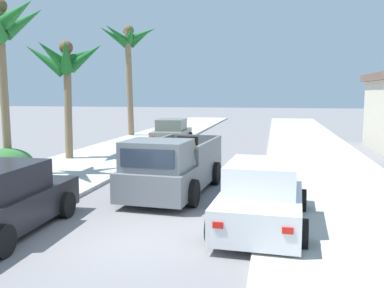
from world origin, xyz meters
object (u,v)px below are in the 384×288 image
car_left_near (262,197)px  palm_tree_right_mid (128,46)px  palm_tree_right_fore (66,63)px  car_right_near (172,133)px  hedge_bush (2,164)px  pickup_truck (173,167)px

car_left_near → palm_tree_right_mid: 21.41m
car_left_near → palm_tree_right_fore: (-9.00, 8.04, 3.72)m
palm_tree_right_fore → car_right_near: bearing=64.0°
car_right_near → palm_tree_right_fore: palm_tree_right_fore is taller
car_right_near → palm_tree_right_fore: bearing=-116.0°
car_left_near → hedge_bush: bearing=158.8°
pickup_truck → hedge_bush: pickup_truck is taller
car_left_near → car_right_near: bearing=111.6°
car_left_near → palm_tree_right_mid: palm_tree_right_mid is taller
car_right_near → palm_tree_right_mid: 7.71m
palm_tree_right_fore → hedge_bush: 5.89m
palm_tree_right_mid → hedge_bush: 15.69m
pickup_truck → palm_tree_right_fore: palm_tree_right_fore is taller
car_left_near → palm_tree_right_mid: bearing=118.1°
pickup_truck → car_right_near: size_ratio=1.23×
palm_tree_right_fore → hedge_bush: palm_tree_right_fore is taller
pickup_truck → palm_tree_right_mid: (-6.96, 15.43, 5.45)m
car_left_near → car_right_near: (-5.80, 14.61, 0.00)m
car_right_near → palm_tree_right_fore: (-3.20, -6.57, 3.72)m
car_right_near → pickup_truck: bearing=-75.7°
pickup_truck → car_left_near: 3.95m
pickup_truck → car_right_near: pickup_truck is taller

